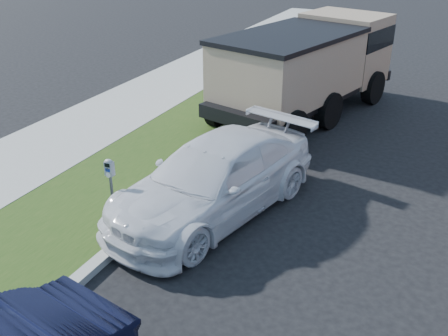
% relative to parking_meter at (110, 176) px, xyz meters
% --- Properties ---
extents(ground, '(120.00, 120.00, 0.00)m').
position_rel_parking_meter_xyz_m(ground, '(3.18, 0.49, -1.10)').
color(ground, black).
rests_on(ground, ground).
extents(streetside, '(6.12, 50.00, 0.15)m').
position_rel_parking_meter_xyz_m(streetside, '(-2.38, 2.49, -1.03)').
color(streetside, gray).
rests_on(streetside, ground).
extents(parking_meter, '(0.19, 0.13, 1.34)m').
position_rel_parking_meter_xyz_m(parking_meter, '(0.00, 0.00, 0.00)').
color(parking_meter, '#3F4247').
rests_on(parking_meter, ground).
extents(white_wagon, '(3.39, 5.72, 1.55)m').
position_rel_parking_meter_xyz_m(white_wagon, '(1.61, 1.41, -0.32)').
color(white_wagon, silver).
rests_on(white_wagon, ground).
extents(dump_truck, '(4.36, 7.60, 2.81)m').
position_rel_parking_meter_xyz_m(dump_truck, '(1.51, 8.40, 0.48)').
color(dump_truck, black).
rests_on(dump_truck, ground).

